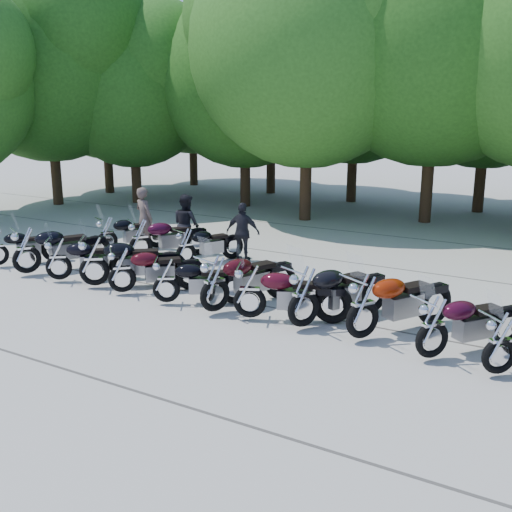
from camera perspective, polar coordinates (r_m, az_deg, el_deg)
The scene contains 28 objects.
ground at distance 12.02m, azimuth -3.67°, elevation -6.59°, with size 90.00×90.00×0.00m, color #A5A195.
tree_0 at distance 31.17m, azimuth -14.33°, elevation 15.87°, with size 7.50×7.50×9.21m.
tree_1 at distance 27.57m, azimuth -11.74°, elevation 15.49°, with size 6.97×6.97×8.55m.
tree_2 at distance 25.99m, azimuth -1.08°, elevation 16.42°, with size 7.31×7.31×8.97m.
tree_3 at distance 22.89m, azimuth 5.01°, elevation 19.23°, with size 8.70×8.70×10.67m.
tree_4 at distance 23.23m, azimuth 16.88°, elevation 19.41°, with size 9.13×9.13×11.20m.
tree_9 at distance 33.46m, azimuth -6.17°, elevation 16.16°, with size 7.59×7.59×9.32m.
tree_10 at distance 30.09m, azimuth 1.48°, elevation 16.75°, with size 7.78×7.78×9.55m.
tree_11 at distance 27.65m, azimuth 9.47°, elevation 16.48°, with size 7.56×7.56×9.28m.
tree_12 at distance 26.18m, azimuth 21.41°, elevation 16.39°, with size 7.88×7.88×9.67m.
tree_17 at distance 27.94m, azimuth -19.27°, elevation 17.01°, with size 8.31×8.31×10.20m.
motorcycle_1 at distance 16.33m, azimuth -21.06°, elevation 0.63°, with size 0.76×2.50×1.41m, color black, non-canonical shape.
motorcycle_2 at distance 15.49m, azimuth -18.33°, elevation -0.15°, with size 0.67×2.21×1.25m, color black, non-canonical shape.
motorcycle_3 at distance 14.69m, azimuth -15.19°, elevation -0.35°, with size 0.76×2.49×1.41m, color black, non-canonical shape.
motorcycle_4 at distance 14.05m, azimuth -12.67°, elevation -1.19°, with size 0.67×2.20×1.25m, color #36070E, non-canonical shape.
motorcycle_5 at distance 13.16m, azimuth -8.57°, elevation -2.20°, with size 0.63×2.07×1.17m, color black, non-canonical shape.
motorcycle_6 at distance 12.41m, azimuth -3.96°, elevation -2.49°, with size 0.76×2.50×1.41m, color #33070C, non-canonical shape.
motorcycle_7 at distance 12.04m, azimuth -0.59°, elevation -3.23°, with size 0.71×2.32×1.31m, color #3B0813, non-canonical shape.
motorcycle_8 at distance 11.56m, azimuth 4.56°, elevation -3.71°, with size 0.77×2.53×1.43m, color black, non-canonical shape.
motorcycle_9 at distance 11.13m, azimuth 10.15°, elevation -4.58°, with size 0.77×2.54×1.43m, color maroon, non-canonical shape.
motorcycle_10 at distance 10.58m, azimuth 16.49°, elevation -6.36°, with size 0.69×2.28×1.29m, color #310618, non-canonical shape.
motorcycle_11 at distance 10.35m, azimuth 22.27°, elevation -7.56°, with size 0.65×2.15×1.21m, color black, non-canonical shape.
motorcycle_14 at distance 18.08m, azimuth -14.01°, elevation 2.11°, with size 0.67×2.21×1.25m, color black, non-canonical shape.
motorcycle_15 at distance 17.01m, azimuth -10.97°, elevation 1.71°, with size 0.72×2.38×1.35m, color #31061B, non-canonical shape.
motorcycle_16 at distance 16.24m, azimuth -6.71°, elevation 1.00°, with size 0.64×2.09×1.18m, color black, non-canonical shape.
rider_0 at distance 18.48m, azimuth -10.60°, elevation 3.56°, with size 0.69×0.45×1.89m, color brown.
rider_1 at distance 17.64m, azimuth -6.64°, elevation 3.02°, with size 0.86×0.67×1.78m, color black.
rider_2 at distance 16.67m, azimuth -1.25°, elevation 2.28°, with size 0.97×0.41×1.66m, color black.
Camera 1 is at (6.37, -9.27, 4.23)m, focal length 42.00 mm.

